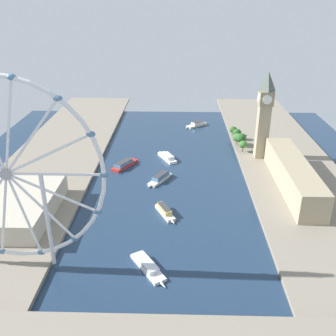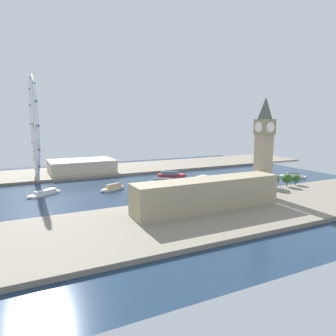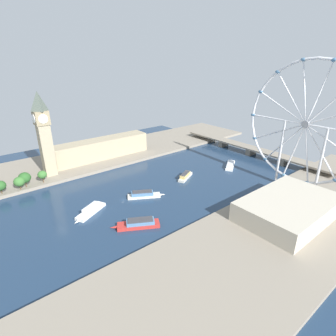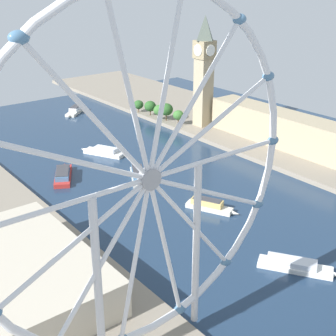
# 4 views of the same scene
# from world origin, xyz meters

# --- Properties ---
(ground_plane) EXTENTS (395.74, 395.74, 0.00)m
(ground_plane) POSITION_xyz_m (0.00, 0.00, 0.00)
(ground_plane) COLOR #1E334C
(riverbank_left) EXTENTS (90.00, 520.00, 3.00)m
(riverbank_left) POSITION_xyz_m (-112.87, 0.00, 1.50)
(riverbank_left) COLOR gray
(riverbank_left) RESTS_ON ground_plane
(clock_tower) EXTENTS (13.82, 13.82, 83.78)m
(clock_tower) POSITION_xyz_m (-89.22, -32.90, 46.63)
(clock_tower) COLOR tan
(clock_tower) RESTS_ON riverbank_left
(parliament_block) EXTENTS (22.00, 114.74, 22.69)m
(parliament_block) POSITION_xyz_m (-103.02, 32.48, 14.34)
(parliament_block) COLOR tan
(parliament_block) RESTS_ON riverbank_left
(tree_row_embankment) EXTENTS (13.32, 58.62, 14.29)m
(tree_row_embankment) POSITION_xyz_m (-72.80, -68.07, 11.18)
(tree_row_embankment) COLOR #513823
(tree_row_embankment) RESTS_ON riverbank_left
(ferris_wheel) EXTENTS (110.18, 3.20, 113.11)m
(ferris_wheel) POSITION_xyz_m (83.88, 134.93, 61.57)
(ferris_wheel) COLOR silver
(ferris_wheel) RESTS_ON riverbank_right
(riverside_hall) EXTENTS (50.22, 77.92, 14.74)m
(riverside_hall) POSITION_xyz_m (106.95, 81.24, 10.37)
(riverside_hall) COLOR #BCB29E
(riverside_hall) RESTS_ON riverbank_right
(tour_boat_0) EXTENTS (23.18, 34.28, 5.88)m
(tour_boat_0) POSITION_xyz_m (42.65, -12.03, 2.44)
(tour_boat_0) COLOR #B22D28
(tour_boat_0) RESTS_ON ground_plane
(tour_boat_1) EXTENTS (28.38, 25.33, 6.05)m
(tour_boat_1) POSITION_xyz_m (-31.18, -135.52, 2.41)
(tour_boat_1) COLOR beige
(tour_boat_1) RESTS_ON ground_plane
(tour_boat_2) EXTENTS (16.63, 27.97, 6.13)m
(tour_boat_2) POSITION_xyz_m (1.08, 73.09, 2.56)
(tour_boat_2) COLOR beige
(tour_boat_2) RESTS_ON ground_plane
(tour_boat_3) EXTENTS (23.90, 32.83, 4.55)m
(tour_boat_3) POSITION_xyz_m (9.36, 134.87, 1.93)
(tour_boat_3) COLOR white
(tour_boat_3) RESTS_ON ground_plane
(tour_boat_4) EXTENTS (20.09, 32.14, 5.48)m
(tour_boat_4) POSITION_xyz_m (2.58, -31.10, 2.22)
(tour_boat_4) COLOR white
(tour_boat_4) RESTS_ON ground_plane
(tour_boat_5) EXTENTS (21.17, 31.68, 5.81)m
(tour_boat_5) POSITION_xyz_m (7.45, 16.68, 2.42)
(tour_boat_5) COLOR beige
(tour_boat_5) RESTS_ON ground_plane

